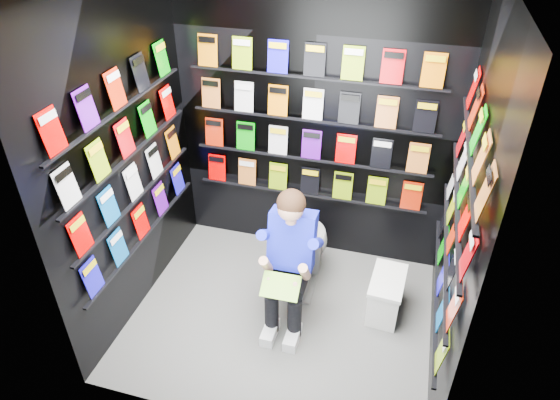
# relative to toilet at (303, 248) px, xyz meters

# --- Properties ---
(floor) EXTENTS (2.40, 2.40, 0.00)m
(floor) POSITION_rel_toilet_xyz_m (-0.06, -0.49, -0.37)
(floor) COLOR slate
(floor) RESTS_ON ground
(wall_back) EXTENTS (2.40, 0.04, 2.60)m
(wall_back) POSITION_rel_toilet_xyz_m (-0.06, 0.51, 0.93)
(wall_back) COLOR black
(wall_back) RESTS_ON floor
(wall_front) EXTENTS (2.40, 0.04, 2.60)m
(wall_front) POSITION_rel_toilet_xyz_m (-0.06, -1.49, 0.93)
(wall_front) COLOR black
(wall_front) RESTS_ON floor
(wall_left) EXTENTS (0.04, 2.00, 2.60)m
(wall_left) POSITION_rel_toilet_xyz_m (-1.26, -0.49, 0.93)
(wall_left) COLOR black
(wall_left) RESTS_ON floor
(wall_right) EXTENTS (0.04, 2.00, 2.60)m
(wall_right) POSITION_rel_toilet_xyz_m (1.14, -0.49, 0.93)
(wall_right) COLOR black
(wall_right) RESTS_ON floor
(comics_back) EXTENTS (2.10, 0.06, 1.37)m
(comics_back) POSITION_rel_toilet_xyz_m (-0.06, 0.48, 0.94)
(comics_back) COLOR #C76927
(comics_back) RESTS_ON wall_back
(comics_left) EXTENTS (0.06, 1.70, 1.37)m
(comics_left) POSITION_rel_toilet_xyz_m (-1.23, -0.49, 0.94)
(comics_left) COLOR #C76927
(comics_left) RESTS_ON wall_left
(comics_right) EXTENTS (0.06, 1.70, 1.37)m
(comics_right) POSITION_rel_toilet_xyz_m (1.11, -0.49, 0.94)
(comics_right) COLOR #C76927
(comics_right) RESTS_ON wall_right
(toilet) EXTENTS (0.44, 0.76, 0.73)m
(toilet) POSITION_rel_toilet_xyz_m (0.00, 0.00, 0.00)
(toilet) COLOR white
(toilet) RESTS_ON floor
(longbox) EXTENTS (0.27, 0.45, 0.33)m
(longbox) POSITION_rel_toilet_xyz_m (0.75, -0.19, -0.20)
(longbox) COLOR white
(longbox) RESTS_ON floor
(longbox_lid) EXTENTS (0.29, 0.47, 0.03)m
(longbox_lid) POSITION_rel_toilet_xyz_m (0.75, -0.19, -0.02)
(longbox_lid) COLOR white
(longbox_lid) RESTS_ON longbox
(reader) EXTENTS (0.50, 0.71, 1.29)m
(reader) POSITION_rel_toilet_xyz_m (-0.00, -0.38, 0.37)
(reader) COLOR #181FC4
(reader) RESTS_ON toilet
(held_comic) EXTENTS (0.29, 0.17, 0.12)m
(held_comic) POSITION_rel_toilet_xyz_m (0.00, -0.73, 0.21)
(held_comic) COLOR #229249
(held_comic) RESTS_ON reader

